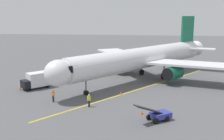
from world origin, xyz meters
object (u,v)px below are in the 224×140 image
Objects in this scene: ground_crew_marshaller at (89,100)px; safety_cone_nose_right at (169,117)px; belt_loader_near_nose at (159,114)px; ground_crew_loader at (53,96)px; box_truck_starboard_side at (37,80)px; safety_cone_nose_left at (142,112)px; safety_cone_wing_port at (121,93)px; airplane at (144,58)px; belt_loader_portside at (109,57)px; safety_cone_wing_starboard at (20,88)px; ground_crew_wing_walker at (63,79)px.

safety_cone_nose_right is (-9.96, 2.78, -0.61)m from ground_crew_marshaller.
ground_crew_marshaller is at bearing -21.18° from belt_loader_near_nose.
ground_crew_loader is 8.07m from box_truck_starboard_side.
ground_crew_loader is at bearing -14.20° from safety_cone_nose_left.
safety_cone_wing_port is at bearing -120.81° from ground_crew_marshaller.
belt_loader_portside is (9.29, -20.63, -3.29)m from airplane.
safety_cone_wing_starboard is (10.11, 30.29, -0.44)m from belt_loader_portside.
ground_crew_marshaller and ground_crew_wing_walker have the same top height.
belt_loader_portside is at bearing -108.46° from safety_cone_wing_starboard.
belt_loader_portside is at bearing -65.75° from airplane.
safety_cone_wing_starboard is at bearing -22.76° from safety_cone_nose_left.
ground_crew_loader is at bearing -15.09° from safety_cone_nose_right.
ground_crew_loader is at bearing 85.45° from belt_loader_portside.
safety_cone_nose_left is 21.08m from safety_cone_wing_starboard.
belt_loader_portside is at bearing -94.55° from ground_crew_loader.
box_truck_starboard_side is (19.08, -11.04, 0.67)m from belt_loader_near_nose.
safety_cone_nose_left is 3.30m from safety_cone_nose_right.
belt_loader_portside is at bearing -72.50° from safety_cone_nose_right.
ground_crew_marshaller is 7.08m from safety_cone_nose_left.
safety_cone_nose_left is (-17.16, 9.38, -1.11)m from box_truck_starboard_side.
ground_crew_marshaller is at bearing -15.61° from safety_cone_nose_right.
belt_loader_near_nose is 41.65m from belt_loader_portside.
ground_crew_wing_walker reaches higher than safety_cone_nose_left.
belt_loader_portside is 31.94m from safety_cone_wing_starboard.
belt_loader_portside is at bearing -74.34° from belt_loader_near_nose.
safety_cone_nose_left is at bearing -40.73° from belt_loader_near_nose.
ground_crew_loader is 0.37× the size of belt_loader_portside.
safety_cone_nose_left is at bearing 165.72° from ground_crew_marshaller.
belt_loader_portside is (11.25, -40.10, 0.00)m from belt_loader_near_nose.
airplane reaches higher than safety_cone_nose_left.
ground_crew_marshaller is 36.80m from belt_loader_portside.
ground_crew_loader is 8.92m from safety_cone_wing_starboard.
ground_crew_marshaller is 14.16m from safety_cone_wing_starboard.
ground_crew_wing_walker is at bearing -57.37° from ground_crew_marshaller.
safety_cone_wing_port is at bearing -67.05° from safety_cone_nose_left.
safety_cone_wing_starboard is (12.61, -6.42, -0.61)m from ground_crew_marshaller.
safety_cone_nose_right is 10.85m from safety_cone_wing_port.
safety_cone_wing_starboard is at bearing 71.54° from belt_loader_portside.
belt_loader_portside is 31.33m from safety_cone_wing_port.
airplane is at bearing -84.27° from belt_loader_near_nose.
ground_crew_marshaller is at bearing -14.28° from safety_cone_nose_left.
safety_cone_wing_starboard is (21.36, -9.81, -0.44)m from belt_loader_near_nose.
safety_cone_wing_starboard is (22.57, -9.20, 0.00)m from safety_cone_nose_right.
safety_cone_wing_starboard is (16.17, -0.44, 0.00)m from safety_cone_wing_port.
airplane is 7.34× the size of box_truck_starboard_side.
belt_loader_portside is at bearing -76.36° from safety_cone_nose_left.
safety_cone_nose_left is (-6.83, 1.74, -0.61)m from ground_crew_marshaller.
belt_loader_portside reaches higher than ground_crew_marshaller.
safety_cone_nose_left is (-13.94, 12.83, -0.61)m from ground_crew_wing_walker.
safety_cone_nose_right is (-3.16, 18.87, -3.73)m from airplane.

